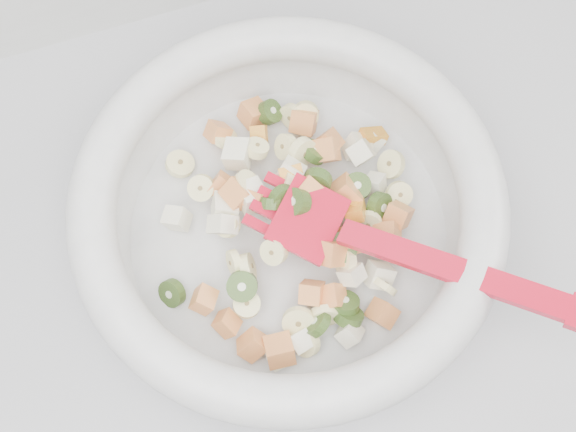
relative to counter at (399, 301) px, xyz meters
name	(u,v)px	position (x,y,z in m)	size (l,w,h in m)	color
counter	(399,301)	(0.00, 0.00, 0.00)	(2.00, 0.60, 0.90)	#9FA0A5
mixing_bowl	(289,212)	(-0.18, 0.00, 0.51)	(0.37, 0.37, 0.11)	silver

